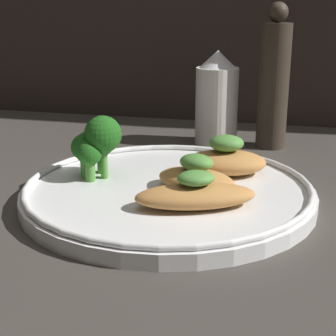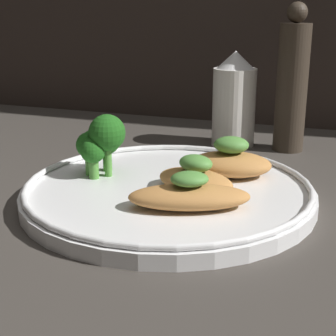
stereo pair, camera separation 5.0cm
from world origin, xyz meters
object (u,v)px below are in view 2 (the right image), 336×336
object	(u,v)px
broccoli_bunch	(100,141)
sauce_bottle	(234,101)
plate	(168,191)
pepper_grinder	(292,84)

from	to	relation	value
broccoli_bunch	sauce_bottle	world-z (taller)	sauce_bottle
plate	broccoli_bunch	bearing A→B (deg)	170.98
broccoli_bunch	sauce_bottle	xyz separation A→B (cm)	(9.09, 21.72, 1.07)
broccoli_bunch	pepper_grinder	distance (cm)	27.59
plate	broccoli_bunch	distance (cm)	9.01
pepper_grinder	sauce_bottle	bearing A→B (deg)	180.00
pepper_grinder	plate	bearing A→B (deg)	-110.65
sauce_bottle	pepper_grinder	bearing A→B (deg)	-0.00
plate	sauce_bottle	bearing A→B (deg)	87.14
pepper_grinder	broccoli_bunch	bearing A→B (deg)	-127.39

